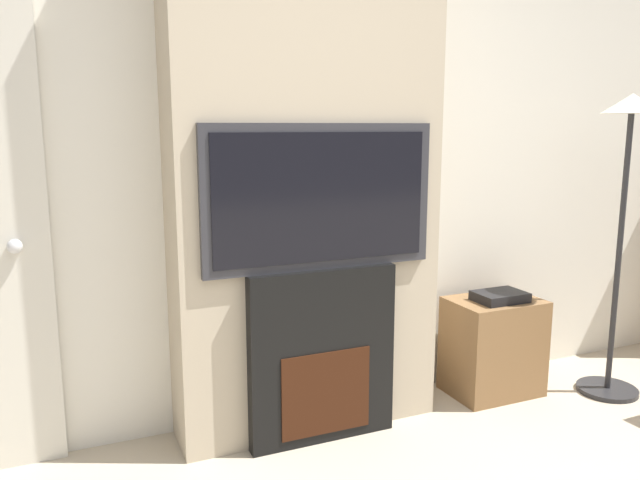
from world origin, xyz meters
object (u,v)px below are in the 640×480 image
television (320,197)px  floor_lamp (626,180)px  fireplace (320,355)px  media_stand (493,345)px

television → floor_lamp: 1.65m
fireplace → media_stand: bearing=4.5°
television → media_stand: television is taller
television → media_stand: (1.06, 0.09, -0.86)m
media_stand → floor_lamp: bearing=-23.3°
television → media_stand: 1.37m
television → floor_lamp: (1.64, -0.17, 0.03)m
floor_lamp → fireplace: bearing=174.1°
television → media_stand: size_ratio=1.87×
television → floor_lamp: size_ratio=0.67×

